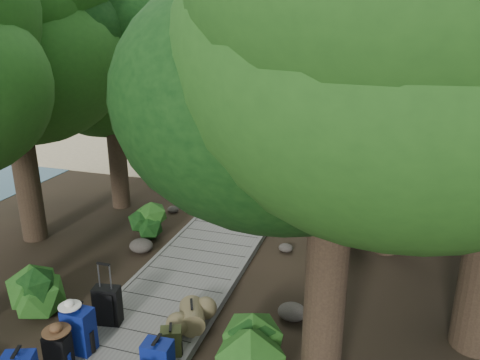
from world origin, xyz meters
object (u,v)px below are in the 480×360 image
(suitcase_on_boardwalk, at_px, (108,305))
(kayak, at_px, (232,137))
(backpack_left_c, at_px, (79,328))
(backpack_left_b, at_px, (58,350))
(duffel_right_khaki, at_px, (192,316))
(sun_lounger, at_px, (369,153))
(backpack_right_d, at_px, (171,340))
(backpack_right_c, at_px, (158,359))
(lone_suitcase_on_sand, at_px, (287,158))

(suitcase_on_boardwalk, relative_size, kayak, 0.23)
(backpack_left_c, height_order, suitcase_on_boardwalk, backpack_left_c)
(backpack_left_b, xyz_separation_m, backpack_left_c, (0.04, 0.45, 0.08))
(duffel_right_khaki, bearing_deg, backpack_left_b, -159.10)
(backpack_left_b, distance_m, kayak, 14.68)
(sun_lounger, bearing_deg, suitcase_on_boardwalk, -131.17)
(backpack_left_b, distance_m, backpack_left_c, 0.46)
(backpack_right_d, bearing_deg, backpack_right_c, -105.59)
(lone_suitcase_on_sand, relative_size, kayak, 0.21)
(suitcase_on_boardwalk, xyz_separation_m, lone_suitcase_on_sand, (0.86, 10.24, -0.14))
(backpack_right_c, xyz_separation_m, suitcase_on_boardwalk, (-1.42, 0.95, -0.01))
(kayak, relative_size, sun_lounger, 1.75)
(backpack_left_b, xyz_separation_m, duffel_right_khaki, (1.45, 1.52, -0.12))
(duffel_right_khaki, bearing_deg, sun_lounger, 53.50)
(duffel_right_khaki, height_order, suitcase_on_boardwalk, suitcase_on_boardwalk)
(backpack_right_d, distance_m, duffel_right_khaki, 0.72)
(backpack_right_d, relative_size, sun_lounger, 0.30)
(backpack_left_b, xyz_separation_m, sun_lounger, (3.73, 13.12, -0.16))
(lone_suitcase_on_sand, height_order, sun_lounger, lone_suitcase_on_sand)
(suitcase_on_boardwalk, xyz_separation_m, kayak, (-2.27, 13.31, -0.29))
(suitcase_on_boardwalk, bearing_deg, kayak, 89.79)
(backpack_left_c, relative_size, kayak, 0.28)
(sun_lounger, bearing_deg, backpack_left_c, -130.32)
(backpack_left_c, height_order, duffel_right_khaki, backpack_left_c)
(backpack_right_c, relative_size, suitcase_on_boardwalk, 1.03)
(backpack_left_c, xyz_separation_m, kayak, (-2.25, 14.06, -0.36))
(duffel_right_khaki, xyz_separation_m, suitcase_on_boardwalk, (-1.39, -0.33, 0.13))
(backpack_right_c, bearing_deg, sun_lounger, 77.57)
(backpack_left_b, height_order, backpack_right_c, backpack_right_c)
(kayak, xyz_separation_m, sun_lounger, (5.94, -1.38, 0.12))
(backpack_right_c, height_order, suitcase_on_boardwalk, backpack_right_c)
(backpack_left_c, height_order, kayak, backpack_left_c)
(sun_lounger, bearing_deg, lone_suitcase_on_sand, -172.98)
(backpack_left_c, distance_m, suitcase_on_boardwalk, 0.74)
(backpack_left_c, xyz_separation_m, sun_lounger, (3.69, 12.67, -0.24))
(backpack_right_c, bearing_deg, backpack_left_c, 169.14)
(duffel_right_khaki, distance_m, kayak, 13.49)
(backpack_left_c, height_order, lone_suitcase_on_sand, backpack_left_c)
(duffel_right_khaki, xyz_separation_m, sun_lounger, (2.28, 11.60, -0.04))
(backpack_right_c, height_order, kayak, backpack_right_c)
(backpack_right_c, bearing_deg, lone_suitcase_on_sand, 90.31)
(backpack_left_b, relative_size, backpack_left_c, 0.80)
(suitcase_on_boardwalk, bearing_deg, backpack_left_c, -101.61)
(duffel_right_khaki, height_order, kayak, duffel_right_khaki)
(kayak, height_order, sun_lounger, sun_lounger)
(suitcase_on_boardwalk, bearing_deg, sun_lounger, 63.02)
(suitcase_on_boardwalk, height_order, kayak, suitcase_on_boardwalk)
(kayak, bearing_deg, backpack_right_c, -71.09)
(backpack_right_d, height_order, duffel_right_khaki, backpack_right_d)
(backpack_left_c, distance_m, backpack_right_d, 1.43)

